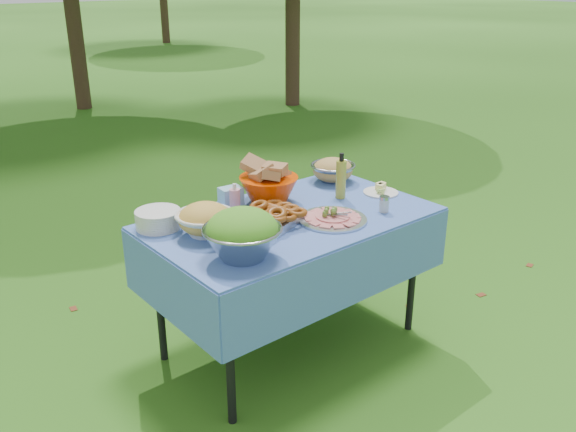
% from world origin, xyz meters
% --- Properties ---
extents(ground, '(80.00, 80.00, 0.00)m').
position_xyz_m(ground, '(0.00, 0.00, 0.00)').
color(ground, '#183B0A').
rests_on(ground, ground).
extents(picnic_table, '(1.46, 0.86, 0.76)m').
position_xyz_m(picnic_table, '(0.00, 0.00, 0.38)').
color(picnic_table, '#84BBFF').
rests_on(picnic_table, ground).
extents(salad_bowl, '(0.43, 0.43, 0.23)m').
position_xyz_m(salad_bowl, '(-0.47, -0.23, 0.87)').
color(salad_bowl, '#9A9DA2').
rests_on(salad_bowl, picnic_table).
extents(pasta_bowl_white, '(0.37, 0.37, 0.16)m').
position_xyz_m(pasta_bowl_white, '(-0.46, 0.09, 0.84)').
color(pasta_bowl_white, white).
rests_on(pasta_bowl_white, picnic_table).
extents(plate_stack, '(0.26, 0.26, 0.09)m').
position_xyz_m(plate_stack, '(-0.59, 0.31, 0.81)').
color(plate_stack, white).
rests_on(plate_stack, picnic_table).
extents(wipes_box, '(0.12, 0.10, 0.11)m').
position_xyz_m(wipes_box, '(-0.15, 0.32, 0.81)').
color(wipes_box, '#91C7EC').
rests_on(wipes_box, picnic_table).
extents(sanitizer_bottle, '(0.06, 0.06, 0.16)m').
position_xyz_m(sanitizer_bottle, '(-0.19, 0.23, 0.84)').
color(sanitizer_bottle, pink).
rests_on(sanitizer_bottle, picnic_table).
extents(bread_bowl, '(0.35, 0.35, 0.21)m').
position_xyz_m(bread_bowl, '(0.05, 0.26, 0.87)').
color(bread_bowl, '#E63C00').
rests_on(bread_bowl, picnic_table).
extents(pasta_bowl_steel, '(0.32, 0.32, 0.14)m').
position_xyz_m(pasta_bowl_steel, '(0.56, 0.29, 0.83)').
color(pasta_bowl_steel, '#9A9DA2').
rests_on(pasta_bowl_steel, picnic_table).
extents(fried_tray, '(0.43, 0.37, 0.09)m').
position_xyz_m(fried_tray, '(-0.17, -0.01, 0.80)').
color(fried_tray, silver).
rests_on(fried_tray, picnic_table).
extents(charcuterie_platter, '(0.37, 0.37, 0.08)m').
position_xyz_m(charcuterie_platter, '(0.13, -0.17, 0.80)').
color(charcuterie_platter, silver).
rests_on(charcuterie_platter, picnic_table).
extents(oil_bottle, '(0.06, 0.06, 0.26)m').
position_xyz_m(oil_bottle, '(0.39, 0.05, 0.89)').
color(oil_bottle, '#A7AC35').
rests_on(oil_bottle, picnic_table).
extents(cheese_plate, '(0.26, 0.26, 0.05)m').
position_xyz_m(cheese_plate, '(0.62, -0.05, 0.79)').
color(cheese_plate, white).
rests_on(cheese_plate, picnic_table).
extents(shaker, '(0.07, 0.07, 0.09)m').
position_xyz_m(shaker, '(0.42, -0.25, 0.80)').
color(shaker, silver).
rests_on(shaker, picnic_table).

